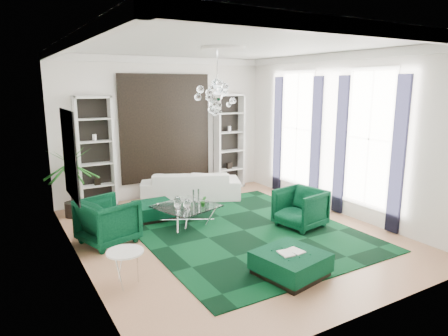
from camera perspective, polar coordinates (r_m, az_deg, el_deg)
floor at (r=8.51m, az=0.98°, el=-9.37°), size 6.00×7.00×0.02m
ceiling at (r=7.97m, az=1.08°, el=17.17°), size 6.00×7.00×0.02m
wall_back at (r=11.14m, az=-8.44°, el=5.71°), size 6.00×0.02×3.80m
wall_front at (r=5.39m, az=20.81°, el=-1.52°), size 6.00×0.02×3.80m
wall_left at (r=6.97m, az=-20.64°, el=1.39°), size 0.02×7.00×3.80m
wall_right at (r=9.91m, az=16.11°, el=4.61°), size 0.02×7.00×3.80m
crown_molding at (r=7.96m, az=1.08°, el=16.38°), size 6.00×7.00×0.18m
ceiling_medallion at (r=8.22m, az=-0.06°, el=16.73°), size 0.90×0.90×0.05m
tapestry at (r=11.10m, az=-8.35°, el=5.69°), size 2.50×0.06×2.80m
shelving_left at (r=10.45m, az=-17.90°, el=2.08°), size 0.90×0.38×2.80m
shelving_right at (r=11.89m, az=0.75°, el=3.79°), size 0.90×0.38×2.80m
painting at (r=7.56m, az=-21.11°, el=1.75°), size 0.04×1.30×1.60m
window_near at (r=9.30m, az=20.03°, el=3.91°), size 0.03×1.10×2.90m
curtain_near_a at (r=8.84m, az=23.63°, el=1.60°), size 0.07×0.30×3.25m
curtain_near_b at (r=9.82m, az=16.31°, el=3.06°), size 0.07×0.30×3.25m
window_far at (r=10.98m, az=10.37°, el=5.55°), size 0.03×1.10×2.90m
curtain_far_a at (r=10.41m, az=12.97°, el=3.71°), size 0.07×0.30×3.25m
curtain_far_b at (r=11.58m, az=7.68°, el=4.72°), size 0.07×0.30×3.25m
rug at (r=8.65m, az=2.87°, el=-8.90°), size 4.20×5.00×0.02m
sofa at (r=10.91m, az=-4.80°, el=-2.43°), size 2.82×2.01×0.77m
armchair_left at (r=8.21m, az=-16.22°, el=-7.26°), size 1.24×1.22×0.90m
armchair_right at (r=8.90m, az=10.84°, el=-5.66°), size 1.08×1.06×0.85m
coffee_table at (r=9.08m, az=-5.36°, el=-6.61°), size 1.49×1.49×0.41m
ottoman_side at (r=9.49m, az=-9.87°, el=-6.01°), size 0.86×0.86×0.38m
ottoman_front at (r=6.78m, az=9.46°, el=-13.39°), size 1.17×1.17×0.40m
book at (r=6.69m, az=9.53°, el=-11.73°), size 0.42×0.28×0.03m
side_table at (r=6.56m, az=-13.84°, el=-13.76°), size 0.74×0.74×0.55m
palm at (r=9.92m, az=-21.09°, el=-0.66°), size 1.40×1.40×2.12m
chandelier at (r=8.02m, az=-0.96°, el=10.27°), size 1.11×1.11×0.78m
table_plant at (r=8.89m, az=-2.97°, el=-4.76°), size 0.16×0.15×0.25m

